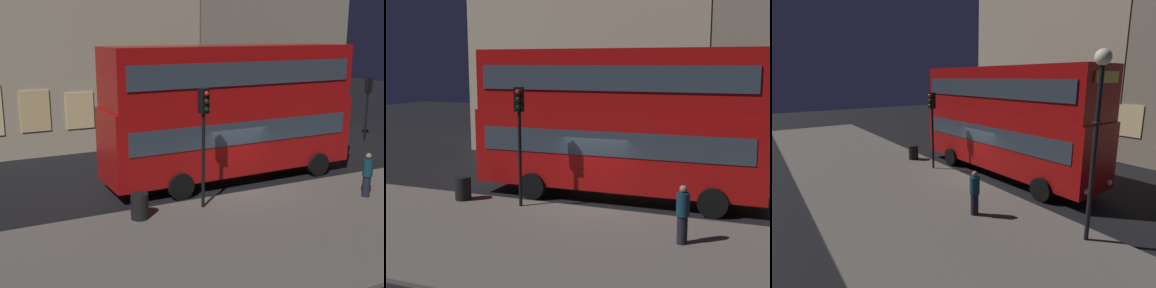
% 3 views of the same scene
% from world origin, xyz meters
% --- Properties ---
extents(ground_plane, '(80.00, 80.00, 0.00)m').
position_xyz_m(ground_plane, '(0.00, 0.00, 0.00)').
color(ground_plane, black).
extents(sidewalk_slab, '(44.00, 7.56, 0.12)m').
position_xyz_m(sidewalk_slab, '(0.00, -4.47, 0.06)').
color(sidewalk_slab, '#5B564F').
rests_on(sidewalk_slab, ground).
extents(double_decker_bus, '(11.16, 3.08, 5.70)m').
position_xyz_m(double_decker_bus, '(0.45, 1.22, 3.17)').
color(double_decker_bus, '#9E0C0C').
rests_on(double_decker_bus, ground).
extents(traffic_light_near_kerb, '(0.38, 0.39, 4.25)m').
position_xyz_m(traffic_light_near_kerb, '(-2.29, -1.55, 3.16)').
color(traffic_light_near_kerb, black).
rests_on(traffic_light_near_kerb, sidewalk_slab).
extents(pedestrian, '(0.37, 0.37, 1.70)m').
position_xyz_m(pedestrian, '(3.79, -3.25, 0.99)').
color(pedestrian, black).
rests_on(pedestrian, sidewalk_slab).
extents(litter_bin, '(0.60, 0.60, 0.87)m').
position_xyz_m(litter_bin, '(-4.71, -1.58, 0.56)').
color(litter_bin, black).
rests_on(litter_bin, sidewalk_slab).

